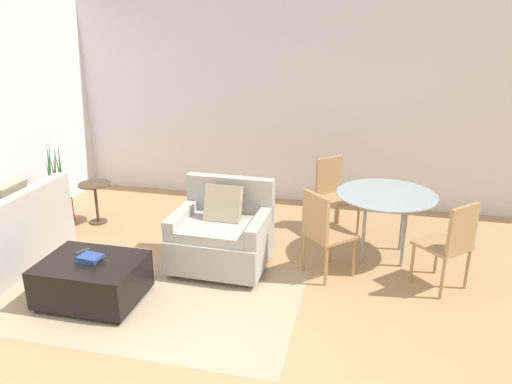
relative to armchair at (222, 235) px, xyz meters
The scene contains 13 objects.
ground_plane 1.60m from the armchair, 85.57° to the right, with size 20.00×20.00×0.00m, color tan.
wall_back 2.40m from the armchair, 86.83° to the left, with size 12.00×0.06×2.75m.
area_rug 0.99m from the armchair, 121.32° to the right, with size 2.79×1.69×0.01m.
armchair is the anchor object (origin of this frame).
ottoman 1.35m from the armchair, 135.72° to the right, with size 0.90×0.69×0.41m.
book_stack 1.35m from the armchair, 135.75° to the right, with size 0.22×0.18×0.06m.
tv_remote_primary 1.38m from the armchair, 145.70° to the right, with size 0.11×0.15×0.01m.
potted_plant 2.48m from the armchair, 164.30° to the left, with size 0.34×0.34×1.10m.
side_table 2.04m from the armchair, 158.43° to the left, with size 0.40×0.40×0.52m.
dining_table 1.77m from the armchair, 20.78° to the left, with size 1.05×1.05×0.73m.
dining_chair_near_left 1.05m from the armchair, ahead, with size 0.59×0.59×0.90m.
dining_chair_near_right 2.24m from the armchair, ahead, with size 0.59×0.59×0.90m.
dining_chair_far_left 1.61m from the armchair, 49.60° to the left, with size 0.59×0.59×0.90m.
Camera 1 is at (1.32, -2.97, 2.51)m, focal length 35.00 mm.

